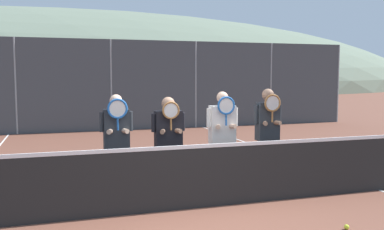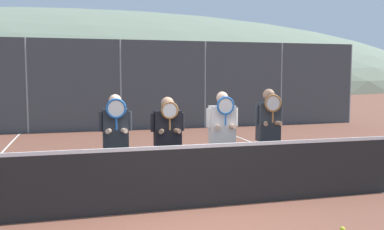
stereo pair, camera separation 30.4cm
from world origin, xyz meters
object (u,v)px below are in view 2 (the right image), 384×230
Objects in this scene: player_leftmost at (116,137)px; car_center at (228,99)px; car_left_of_center at (115,101)px; tennis_ball_on_court at (343,229)px; player_center_left at (168,136)px; player_center_right at (222,133)px; player_rightmost at (268,130)px.

car_center is (6.38, 12.07, -0.10)m from player_leftmost.
car_left_of_center is 15.09m from tennis_ball_on_court.
player_center_left is 24.77× the size of tennis_ball_on_court.
player_center_left is at bearing -114.50° from car_center.
player_center_right is 25.97× the size of tennis_ball_on_court.
player_center_left reaches higher than tennis_ball_on_court.
player_rightmost reaches higher than player_center_left.
player_center_left is 12.63m from car_left_of_center.
player_rightmost is 12.79m from car_left_of_center.
player_rightmost reaches higher than player_center_right.
player_center_right is at bearing -1.98° from player_leftmost.
player_rightmost is (0.89, 0.02, 0.02)m from player_center_right.
car_center reaches higher than player_center_right.
car_left_of_center is at bearing 85.05° from player_leftmost.
tennis_ball_on_court is at bearing -40.72° from player_leftmost.
car_center is (4.54, 12.13, -0.12)m from player_center_right.
player_center_right reaches higher than player_center_left.
car_center is at bearing 75.78° from tennis_ball_on_court.
player_center_left is 0.93× the size of player_rightmost.
player_leftmost is 0.41× the size of car_center.
tennis_ball_on_court is at bearing -83.80° from car_left_of_center.
player_center_right reaches higher than car_left_of_center.
player_rightmost is 12.65m from car_center.
player_center_right is 0.98× the size of player_rightmost.
player_leftmost is at bearing 139.28° from tennis_ball_on_court.
car_left_of_center is at bearing 89.03° from player_center_left.
player_leftmost is 3.73m from tennis_ball_on_court.
car_left_of_center is (-0.74, 12.70, -0.16)m from player_center_right.
player_leftmost is 25.57× the size of tennis_ball_on_court.
player_center_left is at bearing 175.65° from player_center_right.
car_center reaches higher than player_center_left.
car_center is (5.28, -0.57, 0.04)m from car_left_of_center.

